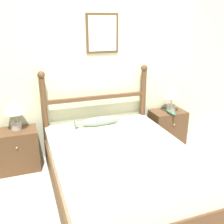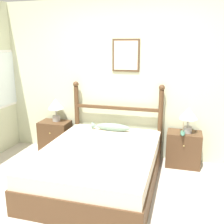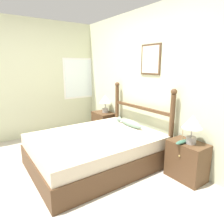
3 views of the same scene
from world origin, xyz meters
TOP-DOWN VIEW (x-y plane):
  - ground_plane at (0.00, 0.00)m, footprint 16.00×16.00m
  - wall_back at (0.00, 1.73)m, footprint 6.40×0.08m
  - bed at (-0.12, 0.65)m, footprint 1.50×1.97m
  - headboard at (-0.12, 1.60)m, footprint 1.52×0.10m
  - nightstand_left at (-1.22, 1.50)m, footprint 0.52×0.36m
  - nightstand_right at (0.97, 1.50)m, footprint 0.52×0.36m
  - table_lamp_left at (-1.20, 1.54)m, footprint 0.27×0.27m
  - table_lamp_right at (1.01, 1.49)m, footprint 0.27×0.27m
  - model_boat at (0.94, 1.39)m, footprint 0.07×0.25m
  - fish_pillow at (-0.17, 1.40)m, footprint 0.63×0.11m

SIDE VIEW (x-z plane):
  - ground_plane at x=0.00m, z-range 0.00..0.00m
  - bed at x=-0.12m, z-range 0.00..0.50m
  - nightstand_left at x=-1.22m, z-range 0.00..0.55m
  - nightstand_right at x=0.97m, z-range 0.00..0.55m
  - fish_pillow at x=-0.17m, z-range 0.50..0.63m
  - model_boat at x=0.94m, z-range 0.48..0.67m
  - headboard at x=-0.12m, z-range 0.06..1.31m
  - table_lamp_left at x=-1.20m, z-range 0.63..1.02m
  - table_lamp_right at x=1.01m, z-range 0.63..1.02m
  - wall_back at x=0.00m, z-range 0.00..2.55m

